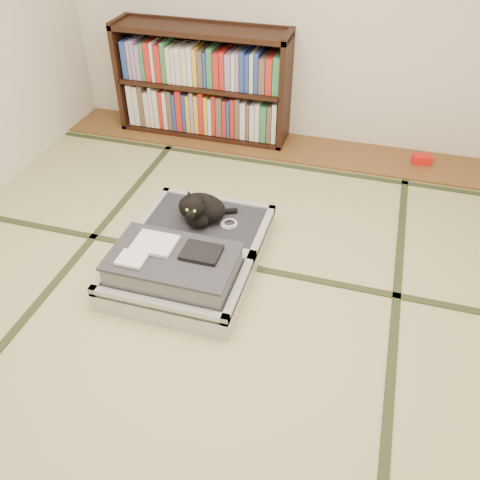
# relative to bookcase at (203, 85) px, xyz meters

# --- Properties ---
(floor) EXTENTS (4.50, 4.50, 0.00)m
(floor) POSITION_rel_bookcase_xyz_m (0.79, -2.07, -0.45)
(floor) COLOR tan
(floor) RESTS_ON ground
(wood_strip) EXTENTS (4.00, 0.50, 0.02)m
(wood_strip) POSITION_rel_bookcase_xyz_m (0.79, -0.07, -0.44)
(wood_strip) COLOR brown
(wood_strip) RESTS_ON ground
(red_item) EXTENTS (0.16, 0.11, 0.07)m
(red_item) POSITION_rel_bookcase_xyz_m (1.90, -0.04, -0.40)
(red_item) COLOR red
(red_item) RESTS_ON wood_strip
(room_shell) EXTENTS (4.50, 4.50, 4.50)m
(room_shell) POSITION_rel_bookcase_xyz_m (0.79, -2.07, 1.01)
(room_shell) COLOR white
(room_shell) RESTS_ON ground
(tatami_borders) EXTENTS (4.00, 4.50, 0.01)m
(tatami_borders) POSITION_rel_bookcase_xyz_m (0.79, -1.57, -0.45)
(tatami_borders) COLOR #2D381E
(tatami_borders) RESTS_ON ground
(bookcase) EXTENTS (1.49, 0.34, 0.96)m
(bookcase) POSITION_rel_bookcase_xyz_m (0.00, 0.00, 0.00)
(bookcase) COLOR black
(bookcase) RESTS_ON wood_strip
(suitcase) EXTENTS (0.81, 1.08, 0.32)m
(suitcase) POSITION_rel_bookcase_xyz_m (0.53, -1.79, -0.34)
(suitcase) COLOR #B9B8BD
(suitcase) RESTS_ON floor
(cat) EXTENTS (0.36, 0.36, 0.29)m
(cat) POSITION_rel_bookcase_xyz_m (0.51, -1.50, -0.19)
(cat) COLOR black
(cat) RESTS_ON suitcase
(cable_coil) EXTENTS (0.11, 0.11, 0.03)m
(cable_coil) POSITION_rel_bookcase_xyz_m (0.70, -1.47, -0.28)
(cable_coil) COLOR white
(cable_coil) RESTS_ON suitcase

